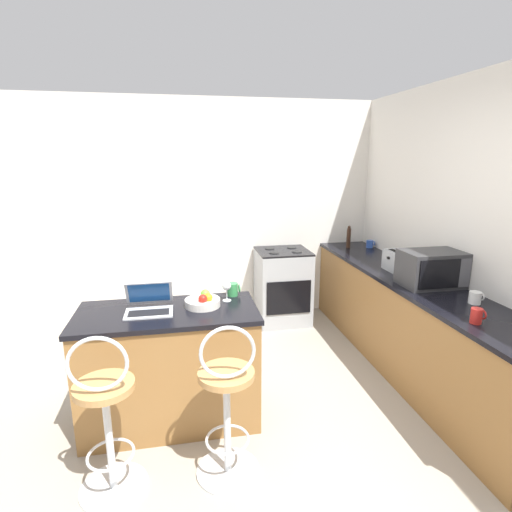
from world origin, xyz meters
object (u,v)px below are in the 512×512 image
object	(u,v)px
laptop	(149,304)
toaster	(399,261)
pepper_mill	(349,237)
fruit_bowl	(203,301)
mug_white	(475,298)
mug_blue	(370,244)
mug_green	(233,289)
bar_stool_far	(227,405)
microwave	(432,269)
mug_red	(477,316)
bar_stool_near	(107,419)
stove_range	(283,286)
wine_glass_short	(227,287)

from	to	relation	value
laptop	toaster	bearing A→B (deg)	14.73
toaster	pepper_mill	world-z (taller)	pepper_mill
fruit_bowl	mug_white	bearing A→B (deg)	-9.29
mug_blue	fruit_bowl	size ratio (longest dim) A/B	0.39
mug_blue	mug_green	world-z (taller)	mug_green
bar_stool_far	toaster	distance (m)	2.26
fruit_bowl	microwave	bearing A→B (deg)	3.67
toaster	mug_red	bearing A→B (deg)	-97.25
bar_stool_near	pepper_mill	xyz separation A→B (m)	(2.44, 2.29, 0.52)
mug_green	fruit_bowl	bearing A→B (deg)	-141.97
mug_red	fruit_bowl	distance (m)	1.86
mug_green	mug_white	bearing A→B (deg)	-16.48
stove_range	fruit_bowl	world-z (taller)	fruit_bowl
bar_stool_near	toaster	distance (m)	2.84
bar_stool_near	stove_range	xyz separation A→B (m)	(1.63, 2.29, -0.05)
stove_range	bar_stool_far	bearing A→B (deg)	-112.36
mug_green	mug_red	world-z (taller)	mug_red
toaster	wine_glass_short	size ratio (longest dim) A/B	1.81
toaster	mug_blue	bearing A→B (deg)	78.77
bar_stool_far	mug_white	size ratio (longest dim) A/B	9.96
laptop	fruit_bowl	size ratio (longest dim) A/B	1.27
microwave	mug_green	size ratio (longest dim) A/B	4.90
mug_green	fruit_bowl	world-z (taller)	fruit_bowl
bar_stool_far	laptop	distance (m)	0.91
bar_stool_near	wine_glass_short	distance (m)	1.19
laptop	mug_blue	distance (m)	2.95
pepper_mill	mug_blue	distance (m)	0.28
bar_stool_near	mug_white	size ratio (longest dim) A/B	9.96
bar_stool_far	fruit_bowl	world-z (taller)	bar_stool_far
mug_red	mug_white	bearing A→B (deg)	52.10
pepper_mill	mug_green	size ratio (longest dim) A/B	2.59
bar_stool_far	laptop	xyz separation A→B (m)	(-0.47, 0.65, 0.44)
mug_white	mug_red	distance (m)	0.41
microwave	wine_glass_short	xyz separation A→B (m)	(-1.75, -0.04, -0.04)
fruit_bowl	pepper_mill	bearing A→B (deg)	41.48
pepper_mill	wine_glass_short	size ratio (longest dim) A/B	1.74
bar_stool_far	fruit_bowl	distance (m)	0.79
wine_glass_short	mug_red	size ratio (longest dim) A/B	1.50
pepper_mill	mug_green	distance (m)	2.15
toaster	mug_green	distance (m)	1.70
microwave	stove_range	size ratio (longest dim) A/B	0.57
laptop	mug_white	xyz separation A→B (m)	(2.38, -0.31, -0.01)
toaster	fruit_bowl	xyz separation A→B (m)	(-1.90, -0.59, -0.06)
microwave	fruit_bowl	bearing A→B (deg)	-176.33
bar_stool_near	mug_blue	distance (m)	3.54
laptop	fruit_bowl	world-z (taller)	laptop
laptop	mug_white	bearing A→B (deg)	-7.47
stove_range	mug_red	distance (m)	2.44
bar_stool_near	microwave	xyz separation A→B (m)	(2.53, 0.79, 0.54)
bar_stool_far	stove_range	xyz separation A→B (m)	(0.94, 2.29, -0.05)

